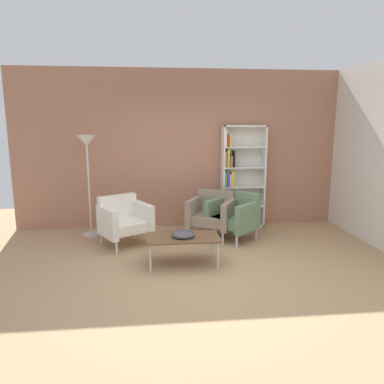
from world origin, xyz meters
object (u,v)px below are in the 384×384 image
Objects in this scene: decorative_bowl at (183,234)px; armchair_by_bookshelf at (212,213)px; bookshelf_tall at (239,178)px; coffee_table_low at (183,239)px; armchair_corner_red at (124,220)px; armchair_near_window at (234,215)px; floor_lamp_torchiere at (87,152)px.

armchair_by_bookshelf is (0.59, 1.19, -0.02)m from decorative_bowl.
coffee_table_low is (-1.18, -1.78, -0.55)m from bookshelf_tall.
decorative_bowl is at bearing -89.21° from armchair_by_bookshelf.
armchair_by_bookshelf and armchair_corner_red have the same top height.
armchair_corner_red is (-1.48, -0.27, 0.00)m from armchair_by_bookshelf.
armchair_by_bookshelf is at bearing 63.52° from decorative_bowl.
armchair_corner_red is at bearing 133.65° from decorative_bowl.
decorative_bowl is at bearing -76.89° from armchair_corner_red.
armchair_near_window is (0.95, 1.04, 0.05)m from coffee_table_low.
coffee_table_low is 2.38m from floor_lamp_torchiere.
armchair_near_window is (-0.23, -0.74, -0.51)m from bookshelf_tall.
decorative_bowl is 1.41m from armchair_near_window.
floor_lamp_torchiere is at bearing 135.16° from coffee_table_low.
armchair_by_bookshelf is at bearing -155.81° from armchair_near_window.
armchair_corner_red is (-2.06, -0.86, -0.51)m from bookshelf_tall.
armchair_corner_red reaches higher than coffee_table_low.
coffee_table_low is 0.57× the size of floor_lamp_torchiere.
coffee_table_low is 0.07m from decorative_bowl.
bookshelf_tall is 2.75m from floor_lamp_torchiere.
decorative_bowl is 0.18× the size of floor_lamp_torchiere.
decorative_bowl is 0.35× the size of armchair_by_bookshelf.
armchair_by_bookshelf is at bearing -20.22° from armchair_corner_red.
bookshelf_tall is 5.94× the size of decorative_bowl.
bookshelf_tall reaches higher than coffee_table_low.
armchair_by_bookshelf is at bearing -8.18° from floor_lamp_torchiere.
bookshelf_tall is at bearing -8.00° from armchair_corner_red.
floor_lamp_torchiere is (-1.50, 1.50, 1.01)m from decorative_bowl.
armchair_by_bookshelf and armchair_near_window have the same top height.
decorative_bowl is at bearing -123.54° from bookshelf_tall.
armchair_corner_red reaches higher than decorative_bowl.
floor_lamp_torchiere reaches higher than armchair_by_bookshelf.
armchair_by_bookshelf is at bearing 63.52° from coffee_table_low.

